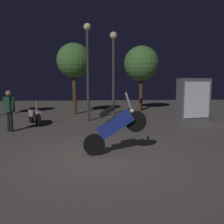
% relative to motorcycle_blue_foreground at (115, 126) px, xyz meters
% --- Properties ---
extents(ground_plane, '(40.00, 40.00, 0.00)m').
position_rel_motorcycle_blue_foreground_xyz_m(ground_plane, '(-0.41, -0.27, -0.74)').
color(ground_plane, '#605951').
extents(motorcycle_blue_foreground, '(1.66, 0.37, 1.63)m').
position_rel_motorcycle_blue_foreground_xyz_m(motorcycle_blue_foreground, '(0.00, 0.00, 0.00)').
color(motorcycle_blue_foreground, black).
rests_on(motorcycle_blue_foreground, ground_plane).
extents(motorcycle_pink_parked_left, '(0.91, 1.49, 1.11)m').
position_rel_motorcycle_blue_foreground_xyz_m(motorcycle_pink_parked_left, '(-3.23, 4.74, -0.31)').
color(motorcycle_pink_parked_left, black).
rests_on(motorcycle_pink_parked_left, ground_plane).
extents(person_rider_beside, '(0.59, 0.45, 1.59)m').
position_rel_motorcycle_blue_foreground_xyz_m(person_rider_beside, '(-3.78, 3.20, 0.20)').
color(person_rider_beside, black).
rests_on(person_rider_beside, ground_plane).
extents(streetlamp_near, '(0.36, 0.36, 4.35)m').
position_rel_motorcycle_blue_foreground_xyz_m(streetlamp_near, '(0.46, 5.61, 2.07)').
color(streetlamp_near, '#38383D').
rests_on(streetlamp_near, ground_plane).
extents(streetlamp_far, '(0.36, 0.36, 4.72)m').
position_rel_motorcycle_blue_foreground_xyz_m(streetlamp_far, '(-0.81, 5.54, 2.28)').
color(streetlamp_far, '#38383D').
rests_on(streetlamp_far, ground_plane).
extents(tree_left_bg, '(2.41, 2.41, 4.44)m').
position_rel_motorcycle_blue_foreground_xyz_m(tree_left_bg, '(2.79, 10.09, 2.48)').
color(tree_left_bg, '#4C331E').
rests_on(tree_left_bg, ground_plane).
extents(tree_right_bg, '(2.06, 2.06, 4.26)m').
position_rel_motorcycle_blue_foreground_xyz_m(tree_right_bg, '(-1.68, 8.28, 2.45)').
color(tree_right_bg, '#4C331E').
rests_on(tree_right_bg, ground_plane).
extents(kiosk_billboard, '(1.67, 0.85, 2.10)m').
position_rel_motorcycle_blue_foreground_xyz_m(kiosk_billboard, '(4.21, 4.70, 0.31)').
color(kiosk_billboard, '#595960').
rests_on(kiosk_billboard, ground_plane).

